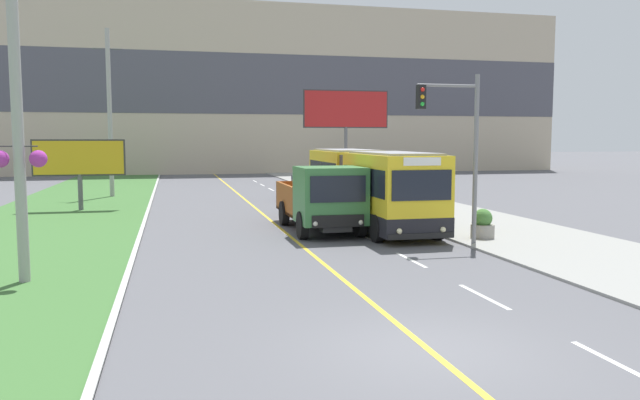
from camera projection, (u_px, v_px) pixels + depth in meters
name	position (u px, v px, depth m)	size (l,w,h in m)	color
ground_plane	(429.00, 350.00, 10.97)	(300.00, 300.00, 0.00)	#56565B
lane_marking_centre	(394.00, 306.00, 13.86)	(2.88, 140.00, 0.01)	gold
apartment_block_background	(210.00, 90.00, 68.70)	(80.00, 8.04, 18.11)	#BCAD93
city_bus	(367.00, 187.00, 27.23)	(2.63, 12.36, 3.20)	yellow
dump_truck	(324.00, 200.00, 24.30)	(2.52, 6.78, 2.66)	black
car_distant	(308.00, 189.00, 37.57)	(1.80, 4.30, 1.45)	#2D4784
utility_pole_near	(16.00, 92.00, 15.65)	(1.80, 0.44, 10.32)	#9E9E99
utility_pole_far	(110.00, 113.00, 39.56)	(1.80, 0.28, 10.64)	#9E9E99
traffic_light_mast	(459.00, 137.00, 21.34)	(2.28, 0.32, 5.90)	slate
billboard_large	(346.00, 112.00, 46.11)	(6.45, 0.24, 7.30)	#59595B
billboard_small	(79.00, 160.00, 32.09)	(4.56, 0.24, 3.69)	#59595B
planter_round_near	(483.00, 225.00, 22.85)	(0.86, 0.86, 1.08)	gray
planter_round_second	(430.00, 210.00, 27.41)	(0.88, 0.88, 1.12)	gray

